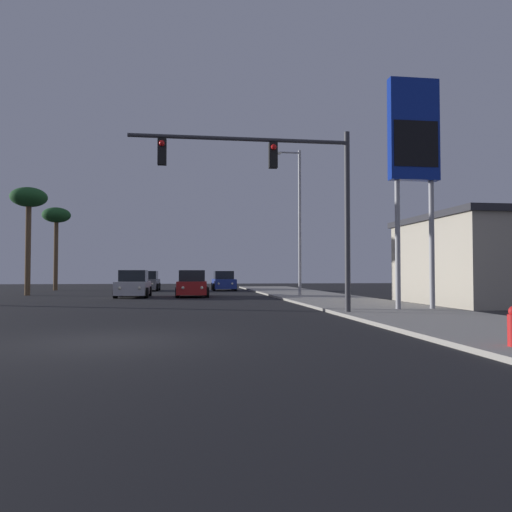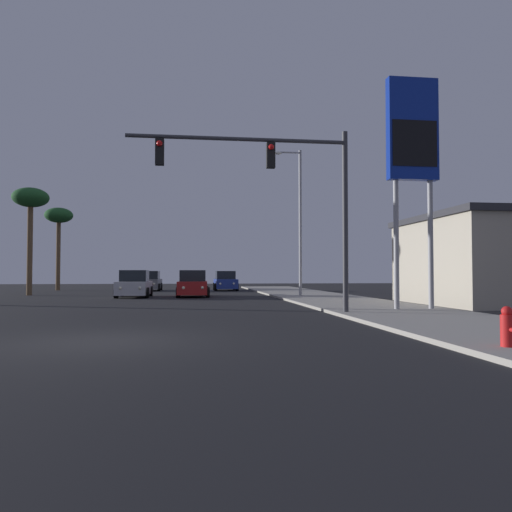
{
  "view_description": "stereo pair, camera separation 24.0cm",
  "coord_description": "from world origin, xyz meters",
  "px_view_note": "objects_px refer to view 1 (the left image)",
  "views": [
    {
      "loc": [
        1.75,
        -11.3,
        1.5
      ],
      "look_at": [
        5.39,
        15.33,
        2.42
      ],
      "focal_mm": 35.0,
      "sensor_mm": 36.0,
      "label": 1
    },
    {
      "loc": [
        1.99,
        -11.33,
        1.5
      ],
      "look_at": [
        5.39,
        15.33,
        2.42
      ],
      "focal_mm": 35.0,
      "sensor_mm": 36.0,
      "label": 2
    }
  ],
  "objects_px": {
    "palm_tree_far": "(56,219)",
    "car_blue": "(224,282)",
    "car_silver": "(133,285)",
    "car_grey": "(147,282)",
    "palm_tree_mid": "(29,202)",
    "traffic_light_mast": "(285,181)",
    "street_lamp": "(298,215)",
    "car_red": "(192,285)",
    "gas_station_sign": "(414,142)"
  },
  "relations": [
    {
      "from": "palm_tree_far",
      "to": "car_blue",
      "type": "bearing_deg",
      "value": -7.82
    },
    {
      "from": "car_silver",
      "to": "car_blue",
      "type": "height_order",
      "value": "same"
    },
    {
      "from": "car_grey",
      "to": "car_blue",
      "type": "relative_size",
      "value": 1.0
    },
    {
      "from": "car_grey",
      "to": "palm_tree_mid",
      "type": "distance_m",
      "value": 12.16
    },
    {
      "from": "traffic_light_mast",
      "to": "street_lamp",
      "type": "xyz_separation_m",
      "value": [
        3.3,
        12.79,
        0.36
      ]
    },
    {
      "from": "car_blue",
      "to": "street_lamp",
      "type": "relative_size",
      "value": 0.48
    },
    {
      "from": "car_silver",
      "to": "street_lamp",
      "type": "distance_m",
      "value": 11.1
    },
    {
      "from": "car_grey",
      "to": "street_lamp",
      "type": "distance_m",
      "value": 17.22
    },
    {
      "from": "car_silver",
      "to": "car_red",
      "type": "height_order",
      "value": "same"
    },
    {
      "from": "palm_tree_far",
      "to": "palm_tree_mid",
      "type": "bearing_deg",
      "value": -85.91
    },
    {
      "from": "car_blue",
      "to": "street_lamp",
      "type": "bearing_deg",
      "value": 104.04
    },
    {
      "from": "car_red",
      "to": "car_blue",
      "type": "xyz_separation_m",
      "value": [
        2.81,
        11.36,
        0.0
      ]
    },
    {
      "from": "car_silver",
      "to": "car_grey",
      "type": "bearing_deg",
      "value": -88.8
    },
    {
      "from": "car_grey",
      "to": "palm_tree_mid",
      "type": "bearing_deg",
      "value": 49.49
    },
    {
      "from": "traffic_light_mast",
      "to": "street_lamp",
      "type": "relative_size",
      "value": 0.87
    },
    {
      "from": "car_grey",
      "to": "car_blue",
      "type": "height_order",
      "value": "same"
    },
    {
      "from": "car_blue",
      "to": "traffic_light_mast",
      "type": "xyz_separation_m",
      "value": [
        0.33,
        -26.02,
        3.99
      ]
    },
    {
      "from": "car_blue",
      "to": "traffic_light_mast",
      "type": "distance_m",
      "value": 26.32
    },
    {
      "from": "street_lamp",
      "to": "palm_tree_far",
      "type": "height_order",
      "value": "street_lamp"
    },
    {
      "from": "street_lamp",
      "to": "gas_station_sign",
      "type": "xyz_separation_m",
      "value": [
        2.03,
        -11.76,
        1.5
      ]
    },
    {
      "from": "street_lamp",
      "to": "traffic_light_mast",
      "type": "bearing_deg",
      "value": -104.45
    },
    {
      "from": "car_grey",
      "to": "palm_tree_mid",
      "type": "relative_size",
      "value": 0.59
    },
    {
      "from": "traffic_light_mast",
      "to": "car_red",
      "type": "bearing_deg",
      "value": 102.11
    },
    {
      "from": "palm_tree_mid",
      "to": "traffic_light_mast",
      "type": "bearing_deg",
      "value": -51.93
    },
    {
      "from": "car_blue",
      "to": "car_grey",
      "type": "bearing_deg",
      "value": -1.3
    },
    {
      "from": "traffic_light_mast",
      "to": "street_lamp",
      "type": "distance_m",
      "value": 13.21
    },
    {
      "from": "car_grey",
      "to": "street_lamp",
      "type": "relative_size",
      "value": 0.48
    },
    {
      "from": "gas_station_sign",
      "to": "palm_tree_mid",
      "type": "height_order",
      "value": "gas_station_sign"
    },
    {
      "from": "gas_station_sign",
      "to": "palm_tree_far",
      "type": "relative_size",
      "value": 1.24
    },
    {
      "from": "car_red",
      "to": "car_grey",
      "type": "distance_m",
      "value": 11.94
    },
    {
      "from": "palm_tree_far",
      "to": "palm_tree_mid",
      "type": "distance_m",
      "value": 10.03
    },
    {
      "from": "car_blue",
      "to": "car_red",
      "type": "bearing_deg",
      "value": 74.79
    },
    {
      "from": "palm_tree_far",
      "to": "street_lamp",
      "type": "bearing_deg",
      "value": -40.04
    },
    {
      "from": "car_red",
      "to": "palm_tree_mid",
      "type": "distance_m",
      "value": 12.73
    },
    {
      "from": "gas_station_sign",
      "to": "car_silver",
      "type": "bearing_deg",
      "value": 131.92
    },
    {
      "from": "palm_tree_mid",
      "to": "gas_station_sign",
      "type": "bearing_deg",
      "value": -41.16
    },
    {
      "from": "gas_station_sign",
      "to": "palm_tree_mid",
      "type": "bearing_deg",
      "value": 138.84
    },
    {
      "from": "car_silver",
      "to": "traffic_light_mast",
      "type": "height_order",
      "value": "traffic_light_mast"
    },
    {
      "from": "traffic_light_mast",
      "to": "car_blue",
      "type": "bearing_deg",
      "value": 90.73
    },
    {
      "from": "street_lamp",
      "to": "car_red",
      "type": "bearing_deg",
      "value": 163.79
    },
    {
      "from": "car_red",
      "to": "car_grey",
      "type": "relative_size",
      "value": 1.0
    },
    {
      "from": "car_blue",
      "to": "gas_station_sign",
      "type": "relative_size",
      "value": 0.48
    },
    {
      "from": "car_grey",
      "to": "gas_station_sign",
      "type": "distance_m",
      "value": 28.4
    },
    {
      "from": "car_silver",
      "to": "car_blue",
      "type": "relative_size",
      "value": 1.0
    },
    {
      "from": "car_silver",
      "to": "car_grey",
      "type": "height_order",
      "value": "same"
    },
    {
      "from": "car_grey",
      "to": "street_lamp",
      "type": "bearing_deg",
      "value": 129.16
    },
    {
      "from": "car_silver",
      "to": "car_grey",
      "type": "xyz_separation_m",
      "value": [
        -0.05,
        11.52,
        0.0
      ]
    },
    {
      "from": "car_silver",
      "to": "car_red",
      "type": "relative_size",
      "value": 1.0
    },
    {
      "from": "car_red",
      "to": "gas_station_sign",
      "type": "height_order",
      "value": "gas_station_sign"
    },
    {
      "from": "palm_tree_mid",
      "to": "car_grey",
      "type": "bearing_deg",
      "value": 47.74
    }
  ]
}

